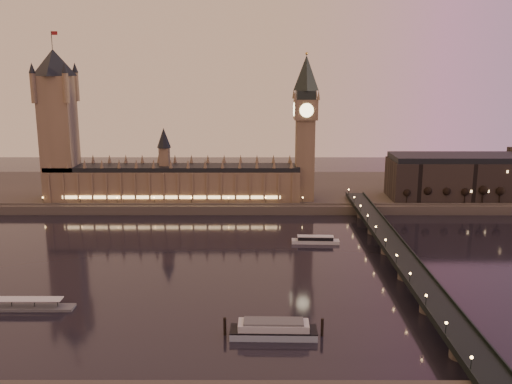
% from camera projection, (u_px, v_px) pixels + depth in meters
% --- Properties ---
extents(ground, '(700.00, 700.00, 0.00)m').
position_uv_depth(ground, '(219.00, 265.00, 295.62)').
color(ground, black).
rests_on(ground, ground).
extents(far_embankment, '(560.00, 130.00, 6.00)m').
position_uv_depth(far_embankment, '(269.00, 191.00, 455.89)').
color(far_embankment, '#423D35').
rests_on(far_embankment, ground).
extents(palace_of_westminster, '(180.00, 26.62, 52.00)m').
position_uv_depth(palace_of_westminster, '(173.00, 178.00, 408.91)').
color(palace_of_westminster, brown).
rests_on(palace_of_westminster, ground).
extents(victoria_tower, '(31.68, 31.68, 118.00)m').
position_uv_depth(victoria_tower, '(58.00, 117.00, 399.29)').
color(victoria_tower, brown).
rests_on(victoria_tower, ground).
extents(big_ben, '(17.68, 17.68, 104.00)m').
position_uv_depth(big_ben, '(305.00, 119.00, 399.53)').
color(big_ben, brown).
rests_on(big_ben, ground).
extents(westminster_bridge, '(13.20, 260.00, 15.30)m').
position_uv_depth(westminster_bridge, '(396.00, 255.00, 294.32)').
color(westminster_bridge, black).
rests_on(westminster_bridge, ground).
extents(city_block, '(155.00, 45.00, 34.00)m').
position_uv_depth(city_block, '(495.00, 175.00, 418.27)').
color(city_block, black).
rests_on(city_block, ground).
extents(bare_tree_0, '(5.59, 5.59, 11.36)m').
position_uv_depth(bare_tree_0, '(410.00, 192.00, 398.65)').
color(bare_tree_0, black).
rests_on(bare_tree_0, ground).
extents(bare_tree_1, '(5.59, 5.59, 11.36)m').
position_uv_depth(bare_tree_1, '(428.00, 192.00, 398.64)').
color(bare_tree_1, black).
rests_on(bare_tree_1, ground).
extents(bare_tree_2, '(5.59, 5.59, 11.36)m').
position_uv_depth(bare_tree_2, '(447.00, 192.00, 398.63)').
color(bare_tree_2, black).
rests_on(bare_tree_2, ground).
extents(bare_tree_3, '(5.59, 5.59, 11.36)m').
position_uv_depth(bare_tree_3, '(465.00, 192.00, 398.62)').
color(bare_tree_3, black).
rests_on(bare_tree_3, ground).
extents(bare_tree_4, '(5.59, 5.59, 11.36)m').
position_uv_depth(bare_tree_4, '(484.00, 192.00, 398.60)').
color(bare_tree_4, black).
rests_on(bare_tree_4, ground).
extents(bare_tree_5, '(5.59, 5.59, 11.36)m').
position_uv_depth(bare_tree_5, '(502.00, 192.00, 398.59)').
color(bare_tree_5, black).
rests_on(bare_tree_5, ground).
extents(cruise_boat_a, '(27.80, 7.25, 4.41)m').
position_uv_depth(cruise_boat_a, '(315.00, 240.00, 331.59)').
color(cruise_boat_a, silver).
rests_on(cruise_boat_a, ground).
extents(moored_barge, '(38.51, 10.08, 7.06)m').
position_uv_depth(moored_barge, '(273.00, 329.00, 217.72)').
color(moored_barge, '#98ADC2').
rests_on(moored_barge, ground).
extents(pontoon_pier, '(41.20, 6.87, 10.99)m').
position_uv_depth(pontoon_pier, '(25.00, 306.00, 242.72)').
color(pontoon_pier, '#595B5E').
rests_on(pontoon_pier, ground).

